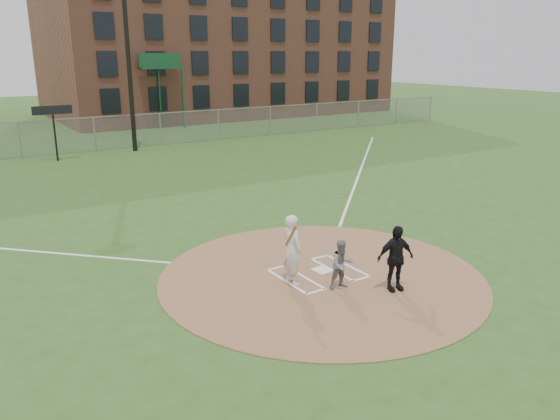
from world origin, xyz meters
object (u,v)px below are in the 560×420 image
umpire (395,258)px  batter_at_plate (292,249)px  home_plate (323,270)px  catcher (342,264)px

umpire → batter_at_plate: (-1.88, 1.67, 0.08)m
umpire → batter_at_plate: 2.51m
umpire → home_plate: bearing=125.5°
home_plate → catcher: (-0.28, -1.12, 0.60)m
batter_at_plate → home_plate: bearing=11.0°
catcher → batter_at_plate: bearing=143.7°
catcher → umpire: (1.02, -0.77, 0.20)m
home_plate → batter_at_plate: size_ratio=0.26×
home_plate → umpire: 2.18m
catcher → umpire: umpire is taller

